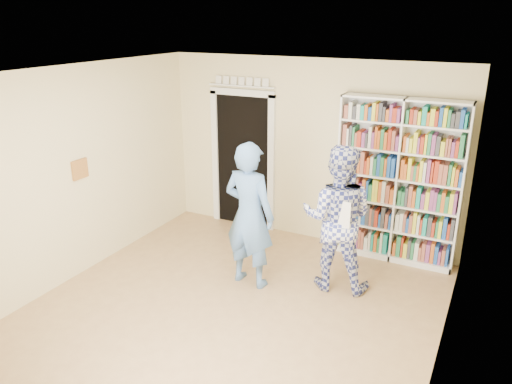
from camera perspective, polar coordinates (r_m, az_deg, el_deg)
floor at (r=5.88m, az=-3.48°, el=-14.03°), size 5.00×5.00×0.00m
ceiling at (r=4.93m, az=-4.13°, el=13.10°), size 5.00×5.00×0.00m
wall_back at (r=7.41m, az=6.09°, el=4.59°), size 4.50×0.00×4.50m
wall_left at (r=6.64m, az=-20.78°, el=1.61°), size 0.00×5.00×5.00m
wall_right at (r=4.62m, az=21.19°, el=-6.15°), size 0.00×5.00×5.00m
bookshelf at (r=6.98m, az=15.96°, el=1.20°), size 1.64×0.31×2.26m
doorway at (r=7.88m, az=-1.51°, el=4.32°), size 1.10×0.08×2.43m
wall_art at (r=6.74m, az=-19.49°, el=2.47°), size 0.03×0.25×0.25m
man_blue at (r=6.14m, az=-0.77°, el=-2.67°), size 0.71×0.50×1.86m
man_plaid at (r=6.15m, az=9.28°, el=-2.99°), size 0.99×0.82×1.84m
paper_sheet at (r=5.83m, az=9.70°, el=-2.50°), size 0.23×0.03×0.32m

